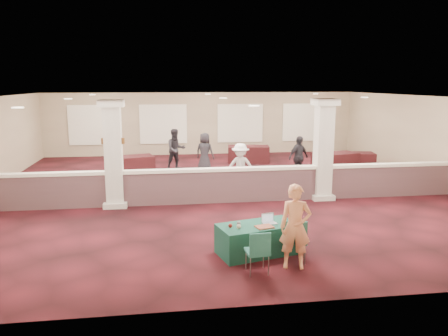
{
  "coord_description": "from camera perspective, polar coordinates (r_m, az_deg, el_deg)",
  "views": [
    {
      "loc": [
        -2.02,
        -14.63,
        3.7
      ],
      "look_at": [
        -0.25,
        -2.0,
        1.19
      ],
      "focal_mm": 35.0,
      "sensor_mm": 36.0,
      "label": 1
    }
  ],
  "objects": [
    {
      "name": "yarn_grey",
      "position": [
        9.51,
        1.94,
        -7.24
      ],
      "size": [
        0.09,
        0.09,
        0.09
      ],
      "primitive_type": "sphere",
      "color": "#4A494E",
      "rests_on": "near_table"
    },
    {
      "name": "column_left",
      "position": [
        13.37,
        -14.23,
        1.9
      ],
      "size": [
        0.72,
        0.72,
        3.2
      ],
      "color": "beige",
      "rests_on": "ground"
    },
    {
      "name": "far_table_back_center",
      "position": [
        20.55,
        3.2,
        1.82
      ],
      "size": [
        2.03,
        1.23,
        0.77
      ],
      "primitive_type": "cube",
      "rotation": [
        0.0,
        0.0,
        -0.15
      ],
      "color": "black",
      "rests_on": "ground"
    },
    {
      "name": "laptop_base",
      "position": [
        9.68,
        5.99,
        -7.2
      ],
      "size": [
        0.34,
        0.27,
        0.02
      ],
      "primitive_type": "cube",
      "rotation": [
        0.0,
        0.0,
        0.25
      ],
      "color": "#BBBCC0",
      "rests_on": "near_table"
    },
    {
      "name": "conf_chair_main",
      "position": [
        9.26,
        9.37,
        -8.9
      ],
      "size": [
        0.58,
        0.58,
        0.94
      ],
      "rotation": [
        0.0,
        0.0,
        -0.28
      ],
      "color": "#1C544B",
      "rests_on": "ground"
    },
    {
      "name": "column_right",
      "position": [
        14.2,
        12.83,
        2.49
      ],
      "size": [
        0.72,
        0.72,
        3.2
      ],
      "color": "beige",
      "rests_on": "ground"
    },
    {
      "name": "yarn_cream",
      "position": [
        9.3,
        1.94,
        -7.64
      ],
      "size": [
        0.1,
        0.1,
        0.1
      ],
      "primitive_type": "sphere",
      "color": "beige",
      "rests_on": "near_table"
    },
    {
      "name": "far_table_back_left",
      "position": [
        18.18,
        -12.15,
        0.33
      ],
      "size": [
        2.04,
        1.39,
        0.75
      ],
      "primitive_type": "cube",
      "rotation": [
        0.0,
        0.0,
        0.27
      ],
      "color": "black",
      "rests_on": "ground"
    },
    {
      "name": "ceiling",
      "position": [
        14.77,
        -0.11,
        9.18
      ],
      "size": [
        16.0,
        16.0,
        0.02
      ],
      "primitive_type": "cube",
      "color": "white",
      "rests_on": "wall_back"
    },
    {
      "name": "attendee_a",
      "position": [
        18.84,
        -6.31,
        2.43
      ],
      "size": [
        0.94,
        0.68,
        1.75
      ],
      "primitive_type": "imported",
      "rotation": [
        0.0,
        0.0,
        0.28
      ],
      "color": "black",
      "rests_on": "ground"
    },
    {
      "name": "far_table_front_right",
      "position": [
        19.2,
        14.32,
        0.81
      ],
      "size": [
        2.04,
        1.38,
        0.76
      ],
      "primitive_type": "cube",
      "rotation": [
        0.0,
        0.0,
        0.26
      ],
      "color": "black",
      "rests_on": "ground"
    },
    {
      "name": "far_table_back_right",
      "position": [
        19.93,
        16.6,
        0.96
      ],
      "size": [
        1.82,
        1.13,
        0.69
      ],
      "primitive_type": "cube",
      "rotation": [
        0.0,
        0.0,
        -0.17
      ],
      "color": "black",
      "rests_on": "ground"
    },
    {
      "name": "wall_back",
      "position": [
        22.81,
        -2.88,
        5.82
      ],
      "size": [
        16.0,
        0.04,
        3.2
      ],
      "primitive_type": "cube",
      "color": "gray",
      "rests_on": "ground"
    },
    {
      "name": "attendee_c",
      "position": [
        17.19,
        9.7,
        1.37
      ],
      "size": [
        1.09,
        0.88,
        1.67
      ],
      "primitive_type": "imported",
      "rotation": [
        0.0,
        0.0,
        0.49
      ],
      "color": "black",
      "rests_on": "ground"
    },
    {
      "name": "attendee_d",
      "position": [
        18.43,
        -2.53,
        2.1
      ],
      "size": [
        0.91,
        0.78,
        1.63
      ],
      "primitive_type": "imported",
      "rotation": [
        0.0,
        0.0,
        2.62
      ],
      "color": "black",
      "rests_on": "ground"
    },
    {
      "name": "near_table",
      "position": [
        9.71,
        4.4,
        -9.22
      ],
      "size": [
        1.87,
        1.26,
        0.66
      ],
      "primitive_type": "cube",
      "rotation": [
        0.0,
        0.0,
        0.25
      ],
      "color": "#103D2D",
      "rests_on": "ground"
    },
    {
      "name": "sconce_right",
      "position": [
        13.29,
        -13.11,
        3.48
      ],
      "size": [
        0.12,
        0.12,
        0.18
      ],
      "color": "brown",
      "rests_on": "column_left"
    },
    {
      "name": "partition_wall",
      "position": [
        13.64,
        0.76,
        -2.15
      ],
      "size": [
        15.6,
        0.28,
        1.1
      ],
      "color": "#52373D",
      "rests_on": "ground"
    },
    {
      "name": "yarn_red",
      "position": [
        9.37,
        0.84,
        -7.53
      ],
      "size": [
        0.09,
        0.09,
        0.09
      ],
      "primitive_type": "sphere",
      "color": "maroon",
      "rests_on": "near_table"
    },
    {
      "name": "scissors",
      "position": [
        9.66,
        8.23,
        -7.31
      ],
      "size": [
        0.11,
        0.05,
        0.01
      ],
      "primitive_type": "cube",
      "rotation": [
        0.0,
        0.0,
        0.25
      ],
      "color": "#AD121E",
      "rests_on": "near_table"
    },
    {
      "name": "woman",
      "position": [
        8.92,
        9.3,
        -7.58
      ],
      "size": [
        0.7,
        0.55,
        1.72
      ],
      "primitive_type": "imported",
      "rotation": [
        0.0,
        0.0,
        -0.24
      ],
      "color": "#F6A76B",
      "rests_on": "ground"
    },
    {
      "name": "ground",
      "position": [
        15.22,
        -0.1,
        -2.95
      ],
      "size": [
        16.0,
        16.0,
        0.0
      ],
      "primitive_type": "plane",
      "color": "#441118",
      "rests_on": "ground"
    },
    {
      "name": "sconce_left",
      "position": [
        13.35,
        -15.5,
        3.4
      ],
      "size": [
        0.12,
        0.12,
        0.18
      ],
      "color": "brown",
      "rests_on": "column_left"
    },
    {
      "name": "far_table_front_center",
      "position": [
        15.3,
        -7.7,
        -1.71
      ],
      "size": [
        1.64,
        0.85,
        0.66
      ],
      "primitive_type": "cube",
      "rotation": [
        0.0,
        0.0,
        0.02
      ],
      "color": "black",
      "rests_on": "ground"
    },
    {
      "name": "screen_glow",
      "position": [
        9.73,
        5.73,
        -6.52
      ],
      "size": [
        0.26,
        0.07,
        0.17
      ],
      "primitive_type": "cube",
      "rotation": [
        0.0,
        0.0,
        0.25
      ],
      "color": "silver",
      "rests_on": "near_table"
    },
    {
      "name": "conf_chair_side",
      "position": [
        8.64,
        4.52,
        -10.5
      ],
      "size": [
        0.46,
        0.47,
        0.88
      ],
      "rotation": [
        0.0,
        0.0,
        0.05
      ],
      "color": "#1C544B",
      "rests_on": "ground"
    },
    {
      "name": "far_table_front_left",
      "position": [
        15.73,
        -21.31,
        -1.96
      ],
      "size": [
        1.79,
        1.04,
        0.69
      ],
      "primitive_type": "cube",
      "rotation": [
        0.0,
        0.0,
        0.11
      ],
      "color": "black",
      "rests_on": "ground"
    },
    {
      "name": "wall_front",
      "position": [
        7.24,
        8.66,
        -5.86
      ],
      "size": [
        16.0,
        0.04,
        3.2
      ],
      "primitive_type": "cube",
      "color": "gray",
      "rests_on": "ground"
    },
    {
      "name": "laptop_screen",
      "position": [
        9.73,
        5.71,
        -6.43
      ],
      "size": [
        0.29,
        0.09,
        0.2
      ],
      "primitive_type": "cube",
      "rotation": [
        0.0,
        0.0,
        0.25
      ],
      "color": "#BBBCC0",
      "rests_on": "near_table"
    },
    {
      "name": "attendee_b",
      "position": [
        15.13,
        2.15,
        0.14
      ],
      "size": [
        1.15,
        0.81,
        1.64
      ],
      "primitive_type": "imported",
      "rotation": [
        0.0,
        0.0,
        -0.35
      ],
      "color": "silver",
      "rests_on": "ground"
    },
    {
      "name": "knitting",
      "position": [
        9.43,
        5.3,
        -7.66
      ],
      "size": [
        0.42,
        0.35,
        0.03
      ],
      "primitive_type": "cube",
      "rotation": [
        0.0,
        0.0,
        0.25
      ],
      "color": "#C84A20",
      "rests_on": "near_table"
    },
    {
      "name": "wall_right",
      "position": [
        17.85,
        26.29,
        3.21
      ],
      "size": [
        0.04,
        16.0,
        3.2
      ],
      "primitive_type": "cube",
      "color": "gray",
      "rests_on": "ground"
    }
  ]
}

